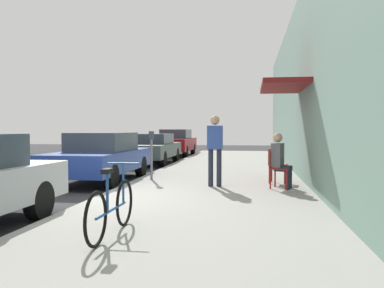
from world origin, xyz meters
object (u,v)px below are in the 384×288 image
(parked_car_1, at_px, (101,156))
(cafe_chair_1, at_px, (275,163))
(seated_patron_0, at_px, (280,158))
(parked_car_2, at_px, (152,148))
(bicycle_0, at_px, (112,208))
(parked_car_3, at_px, (176,142))
(cafe_chair_0, at_px, (277,167))
(parking_meter, at_px, (151,151))
(pedestrian_standing, at_px, (215,145))

(parked_car_1, bearing_deg, cafe_chair_1, -5.89)
(parked_car_1, xyz_separation_m, seated_patron_0, (4.91, -1.47, 0.10))
(parked_car_1, distance_m, parked_car_2, 5.86)
(bicycle_0, bearing_deg, parked_car_2, 101.79)
(bicycle_0, relative_size, seated_patron_0, 1.33)
(parked_car_3, xyz_separation_m, cafe_chair_0, (4.85, -12.77, -0.14))
(parked_car_2, relative_size, cafe_chair_0, 5.06)
(parked_car_3, xyz_separation_m, parking_meter, (1.55, -11.63, 0.12))
(parking_meter, distance_m, cafe_chair_0, 3.51)
(parked_car_3, bearing_deg, seated_patron_0, -69.00)
(parked_car_3, distance_m, pedestrian_standing, 13.14)
(cafe_chair_1, distance_m, pedestrian_standing, 1.77)
(parked_car_3, bearing_deg, parking_meter, -82.41)
(parked_car_2, relative_size, seated_patron_0, 3.41)
(parked_car_3, distance_m, cafe_chair_1, 12.78)
(parked_car_1, bearing_deg, cafe_chair_0, -16.61)
(cafe_chair_0, relative_size, seated_patron_0, 0.67)
(parked_car_2, bearing_deg, bicycle_0, -78.21)
(cafe_chair_0, distance_m, cafe_chair_1, 0.95)
(parked_car_1, distance_m, cafe_chair_1, 4.88)
(parked_car_3, height_order, pedestrian_standing, pedestrian_standing)
(parked_car_2, distance_m, parking_meter, 6.35)
(pedestrian_standing, bearing_deg, parked_car_3, 104.94)
(parked_car_3, xyz_separation_m, bicycle_0, (2.47, -17.31, -0.29))
(parking_meter, xyz_separation_m, pedestrian_standing, (1.84, -1.07, 0.23))
(parked_car_3, bearing_deg, bicycle_0, -81.87)
(parking_meter, relative_size, pedestrian_standing, 0.78)
(parked_car_1, relative_size, cafe_chair_0, 5.06)
(parked_car_1, relative_size, pedestrian_standing, 2.59)
(parking_meter, xyz_separation_m, seated_patron_0, (3.36, -1.17, -0.07))
(parked_car_2, bearing_deg, parked_car_3, 90.00)
(bicycle_0, relative_size, pedestrian_standing, 1.01)
(parked_car_2, xyz_separation_m, cafe_chair_1, (4.85, -6.36, -0.07))
(bicycle_0, bearing_deg, parked_car_3, 98.13)
(bicycle_0, bearing_deg, seated_patron_0, 61.59)
(parked_car_2, bearing_deg, parked_car_1, -90.00)
(parked_car_1, xyz_separation_m, cafe_chair_0, (4.85, -1.45, -0.10))
(bicycle_0, distance_m, pedestrian_standing, 4.74)
(seated_patron_0, bearing_deg, bicycle_0, -118.41)
(parked_car_3, relative_size, parking_meter, 3.33)
(bicycle_0, bearing_deg, pedestrian_standing, 78.77)
(parked_car_2, distance_m, bicycle_0, 12.09)
(pedestrian_standing, bearing_deg, parked_car_2, 115.11)
(cafe_chair_1, xyz_separation_m, pedestrian_standing, (-1.46, -0.87, 0.50))
(parked_car_2, xyz_separation_m, cafe_chair_0, (4.85, -7.31, -0.07))
(bicycle_0, bearing_deg, parking_meter, 99.21)
(pedestrian_standing, bearing_deg, seated_patron_0, -3.72)
(cafe_chair_0, height_order, seated_patron_0, seated_patron_0)
(parked_car_2, distance_m, seated_patron_0, 8.82)
(parked_car_1, height_order, parking_meter, parking_meter)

